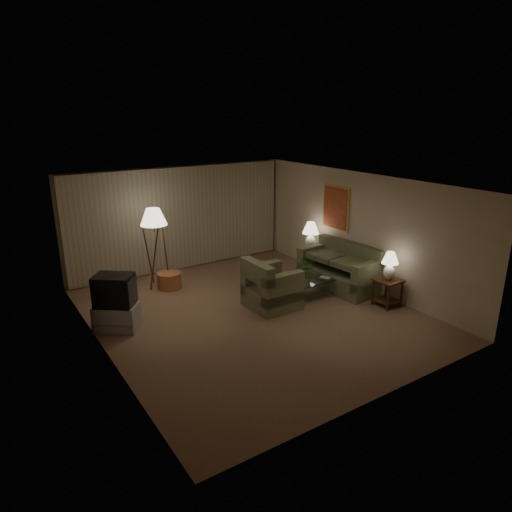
{
  "coord_description": "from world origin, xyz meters",
  "views": [
    {
      "loc": [
        -4.68,
        -7.32,
        4.04
      ],
      "look_at": [
        0.51,
        0.6,
        1.0
      ],
      "focal_mm": 32.0,
      "sensor_mm": 36.0,
      "label": 1
    }
  ],
  "objects": [
    {
      "name": "book",
      "position": [
        1.85,
        -0.12,
        0.42
      ],
      "size": [
        0.24,
        0.28,
        0.02
      ],
      "primitive_type": "imported",
      "rotation": [
        0.0,
        0.0,
        0.4
      ],
      "color": "olive",
      "rests_on": "coffee_table"
    },
    {
      "name": "side_table_near",
      "position": [
        2.65,
        -1.27,
        0.41
      ],
      "size": [
        0.52,
        0.52,
        0.6
      ],
      "color": "#381E0F",
      "rests_on": "ground"
    },
    {
      "name": "floor_lamp",
      "position": [
        -1.05,
        2.52,
        0.99
      ],
      "size": [
        0.62,
        0.62,
        1.9
      ],
      "color": "#381E0F",
      "rests_on": "ground"
    },
    {
      "name": "sofa",
      "position": [
        2.5,
        0.08,
        0.42
      ],
      "size": [
        2.07,
        1.3,
        0.84
      ],
      "rotation": [
        0.0,
        0.0,
        -1.48
      ],
      "color": "#6B7350",
      "rests_on": "ground"
    },
    {
      "name": "table_lamp_near",
      "position": [
        2.65,
        -1.27,
        0.96
      ],
      "size": [
        0.36,
        0.36,
        0.62
      ],
      "color": "white",
      "rests_on": "side_table_near"
    },
    {
      "name": "coffee_table",
      "position": [
        1.6,
        -0.02,
        0.28
      ],
      "size": [
        1.13,
        0.62,
        0.41
      ],
      "color": "silver",
      "rests_on": "ground"
    },
    {
      "name": "side_table_far",
      "position": [
        2.65,
        1.33,
        0.41
      ],
      "size": [
        0.54,
        0.46,
        0.6
      ],
      "color": "#381E0F",
      "rests_on": "ground"
    },
    {
      "name": "crt_tv",
      "position": [
        -2.55,
        0.82,
        0.8
      ],
      "size": [
        1.19,
        1.19,
        0.6
      ],
      "primitive_type": "cube",
      "rotation": [
        0.0,
        0.0,
        -0.67
      ],
      "color": "black",
      "rests_on": "tv_cabinet"
    },
    {
      "name": "ottoman",
      "position": [
        -0.87,
        2.27,
        0.19
      ],
      "size": [
        0.7,
        0.7,
        0.38
      ],
      "primitive_type": "cylinder",
      "rotation": [
        0.0,
        0.0,
        0.28
      ],
      "color": "#B26B3C",
      "rests_on": "ground"
    },
    {
      "name": "tv_cabinet",
      "position": [
        -2.55,
        0.82,
        0.25
      ],
      "size": [
        1.29,
        1.28,
        0.5
      ],
      "primitive_type": "cube",
      "rotation": [
        0.0,
        0.0,
        -0.67
      ],
      "color": "#ACADAF",
      "rests_on": "ground"
    },
    {
      "name": "table_lamp_far",
      "position": [
        2.65,
        1.33,
        1.03
      ],
      "size": [
        0.42,
        0.42,
        0.73
      ],
      "color": "white",
      "rests_on": "side_table_far"
    },
    {
      "name": "flowers",
      "position": [
        1.45,
        -0.02,
        0.84
      ],
      "size": [
        0.57,
        0.54,
        0.51
      ],
      "primitive_type": "imported",
      "rotation": [
        0.0,
        0.0,
        0.36
      ],
      "color": "#4B7A36",
      "rests_on": "vase"
    },
    {
      "name": "ground",
      "position": [
        0.0,
        0.0,
        0.0
      ],
      "size": [
        7.0,
        7.0,
        0.0
      ],
      "primitive_type": "plane",
      "color": "#89634B",
      "rests_on": "ground"
    },
    {
      "name": "vase",
      "position": [
        1.45,
        -0.02,
        0.5
      ],
      "size": [
        0.21,
        0.21,
        0.17
      ],
      "primitive_type": "imported",
      "rotation": [
        0.0,
        0.0,
        0.41
      ],
      "color": "white",
      "rests_on": "coffee_table"
    },
    {
      "name": "room_shell",
      "position": [
        0.02,
        1.51,
        1.75
      ],
      "size": [
        6.04,
        7.02,
        2.72
      ],
      "color": "beige",
      "rests_on": "ground"
    },
    {
      "name": "armchair",
      "position": [
        0.54,
        0.03,
        0.43
      ],
      "size": [
        1.01,
        0.96,
        0.85
      ],
      "rotation": [
        0.0,
        0.0,
        1.57
      ],
      "color": "#6B7350",
      "rests_on": "ground"
    }
  ]
}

